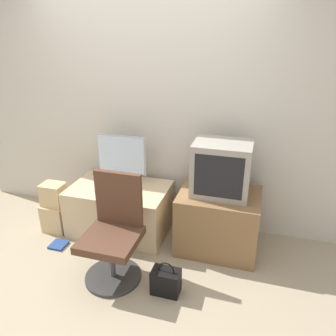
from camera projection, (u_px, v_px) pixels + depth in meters
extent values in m
plane|color=tan|center=(101.00, 290.00, 2.83)|extent=(12.00, 12.00, 0.00)
cube|color=beige|center=(148.00, 108.00, 3.49)|extent=(4.40, 0.05, 2.60)
cube|color=#CCB289|center=(121.00, 209.00, 3.57)|extent=(1.04, 0.67, 0.53)
cube|color=olive|center=(218.00, 221.00, 3.28)|extent=(0.78, 0.61, 0.61)
cylinder|color=#B2B2B7|center=(123.00, 180.00, 3.62)|extent=(0.19, 0.19, 0.02)
cylinder|color=#B2B2B7|center=(123.00, 175.00, 3.60)|extent=(0.09, 0.09, 0.09)
cube|color=#B2B2B7|center=(122.00, 155.00, 3.51)|extent=(0.55, 0.01, 0.43)
cube|color=silver|center=(121.00, 155.00, 3.51)|extent=(0.52, 0.02, 0.40)
cube|color=silver|center=(112.00, 190.00, 3.40)|extent=(0.35, 0.12, 0.01)
ellipsoid|color=black|center=(132.00, 192.00, 3.33)|extent=(0.05, 0.04, 0.03)
cube|color=gray|center=(222.00, 168.00, 3.07)|extent=(0.53, 0.41, 0.51)
cube|color=black|center=(218.00, 177.00, 2.90)|extent=(0.44, 0.01, 0.40)
cylinder|color=#333333|center=(113.00, 276.00, 2.96)|extent=(0.50, 0.50, 0.03)
cylinder|color=#4C4C51|center=(112.00, 259.00, 2.89)|extent=(0.05, 0.05, 0.35)
cube|color=#513323|center=(110.00, 240.00, 2.80)|extent=(0.48, 0.48, 0.07)
cube|color=#513323|center=(119.00, 199.00, 2.88)|extent=(0.43, 0.05, 0.51)
cube|color=#D1B27F|center=(57.00, 216.00, 3.64)|extent=(0.26, 0.26, 0.31)
cube|color=#D1B27F|center=(54.00, 194.00, 3.53)|extent=(0.24, 0.19, 0.24)
cube|color=black|center=(166.00, 282.00, 2.76)|extent=(0.24, 0.15, 0.22)
torus|color=black|center=(166.00, 270.00, 2.71)|extent=(0.14, 0.01, 0.14)
cube|color=navy|center=(58.00, 245.00, 3.40)|extent=(0.16, 0.16, 0.02)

